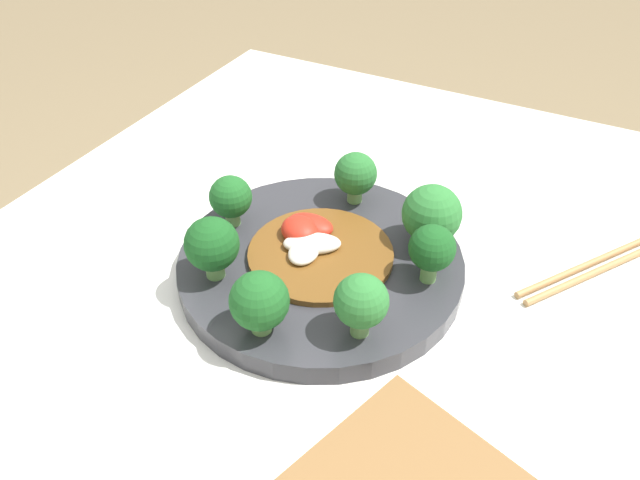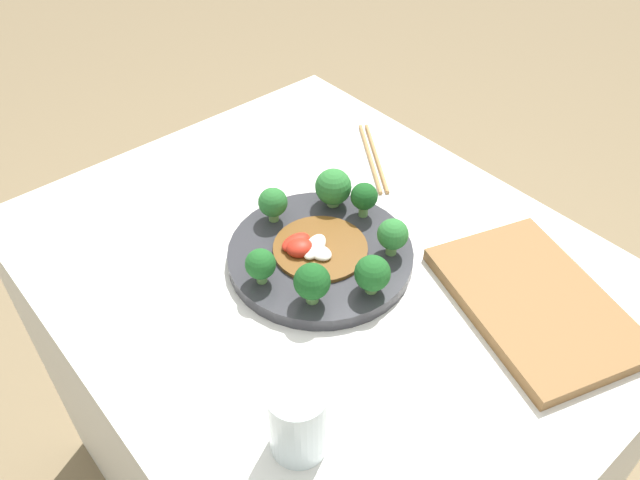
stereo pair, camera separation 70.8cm
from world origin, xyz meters
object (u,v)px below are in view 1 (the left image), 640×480
broccoli_southeast (212,245)px  broccoli_west (356,174)px  broccoli_east (256,300)px  stirfry_center (314,245)px  chopsticks (601,264)px  broccoli_north (432,249)px  broccoli_northeast (361,302)px  broccoli_northwest (432,215)px  plate (320,264)px  broccoli_south (231,198)px

broccoli_southeast → broccoli_west: size_ratio=1.09×
broccoli_southeast → broccoli_east: size_ratio=1.06×
stirfry_center → chopsticks: 0.29m
broccoli_west → chopsticks: (-0.04, 0.26, -0.05)m
broccoli_west → broccoli_north: bearing=53.9°
stirfry_center → chopsticks: stirfry_center is taller
broccoli_west → broccoli_northeast: 0.19m
stirfry_center → broccoli_northwest: bearing=124.0°
broccoli_west → broccoli_northeast: size_ratio=0.96×
broccoli_west → stirfry_center: (0.10, 0.00, -0.03)m
broccoli_southeast → chopsticks: 0.39m
broccoli_west → plate: bearing=5.6°
broccoli_west → broccoli_south: size_ratio=1.04×
plate → broccoli_west: (-0.10, -0.01, 0.04)m
broccoli_north → broccoli_northwest: size_ratio=0.92×
broccoli_southeast → broccoli_northwest: 0.21m
broccoli_north → stirfry_center: 0.12m
broccoli_southeast → broccoli_northeast: broccoli_southeast is taller
broccoli_east → broccoli_north: bearing=139.6°
broccoli_northeast → broccoli_east: size_ratio=1.01×
broccoli_west → broccoli_northwest: broccoli_northwest is taller
broccoli_north → chopsticks: 0.20m
broccoli_southeast → broccoli_east: broccoli_southeast is taller
broccoli_northeast → broccoli_west: bearing=-153.7°
stirfry_center → broccoli_south: bearing=-90.5°
broccoli_north → stirfry_center: bearing=-83.7°
broccoli_southeast → broccoli_west: bearing=159.4°
broccoli_south → broccoli_northeast: 0.20m
broccoli_southeast → broccoli_south: broccoli_southeast is taller
broccoli_south → stirfry_center: size_ratio=0.39×
broccoli_north → broccoli_northeast: bearing=-17.6°
chopsticks → plate: bearing=-60.7°
broccoli_northwest → broccoli_northeast: 0.14m
broccoli_north → broccoli_east: same height
broccoli_southeast → broccoli_west: broccoli_southeast is taller
broccoli_southeast → stirfry_center: (-0.07, 0.07, -0.03)m
plate → broccoli_south: size_ratio=5.03×
broccoli_west → broccoli_northeast: (0.17, 0.09, 0.00)m
plate → broccoli_northeast: (0.07, 0.08, 0.05)m
broccoli_west → broccoli_north: (0.08, 0.11, 0.00)m
broccoli_northeast → broccoli_southeast: bearing=-91.3°
broccoli_southeast → broccoli_northwest: size_ratio=0.97×
plate → chopsticks: bearing=119.3°
broccoli_north → stirfry_center: size_ratio=0.42×
broccoli_southeast → broccoli_northwest: broccoli_northwest is taller
broccoli_northwest → stirfry_center: bearing=-56.0°
plate → broccoli_northeast: size_ratio=4.64×
broccoli_southeast → stirfry_center: broccoli_southeast is taller
broccoli_northwest → chopsticks: 0.18m
broccoli_south → broccoli_northwest: broccoli_northwest is taller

